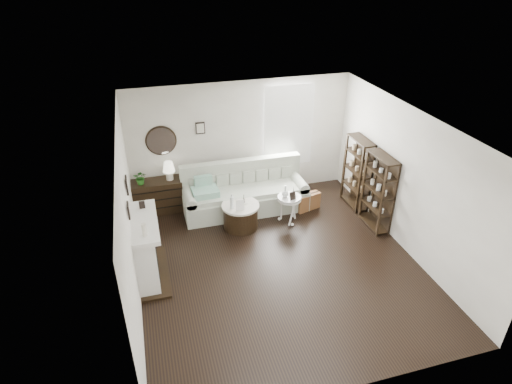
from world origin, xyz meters
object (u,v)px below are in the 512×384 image
object	(u,v)px
drum_table	(241,216)
pedestal_table	(289,199)
sofa	(244,194)
dresser	(157,196)

from	to	relation	value
drum_table	pedestal_table	bearing A→B (deg)	-3.81
sofa	drum_table	world-z (taller)	sofa
dresser	pedestal_table	xyz separation A→B (m)	(2.65, -1.19, 0.18)
dresser	drum_table	world-z (taller)	dresser
pedestal_table	sofa	bearing A→B (deg)	133.79
pedestal_table	drum_table	bearing A→B (deg)	176.19
sofa	pedestal_table	size ratio (longest dim) A/B	4.48
dresser	drum_table	distance (m)	1.97
sofa	dresser	bearing A→B (deg)	168.42
drum_table	pedestal_table	xyz separation A→B (m)	(1.03, -0.07, 0.28)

